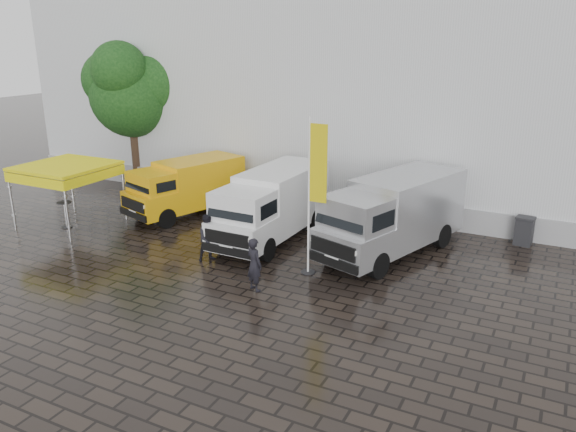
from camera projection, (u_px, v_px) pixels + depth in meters
The scene contains 13 objects.
ground at pixel (286, 284), 18.51m from camera, with size 120.00×120.00×0.00m, color black.
exhibition_hall at pixel (459, 72), 29.38m from camera, with size 44.00×16.00×12.00m, color silver.
hall_plinth at pixel (411, 213), 24.24m from camera, with size 44.00×0.15×1.00m, color gray.
van_yellow at pixel (186, 188), 25.30m from camera, with size 2.06×5.36×2.47m, color #DFA00B, non-canonical shape.
van_white at pixel (272, 207), 22.13m from camera, with size 2.12×6.35×2.75m, color silver, non-canonical shape.
van_silver at pixel (392, 217), 20.64m from camera, with size 2.22×6.67×2.89m, color #B1B2B6, non-canonical shape.
canopy_tent at pixel (65, 168), 23.61m from camera, with size 3.40×3.40×2.65m.
flagpole at pixel (314, 188), 18.41m from camera, with size 0.88×0.50×5.38m.
tree at pixel (132, 90), 29.71m from camera, with size 4.40×4.40×7.89m.
cocktail_table at pixel (66, 215), 23.82m from camera, with size 0.60×0.60×1.13m, color black.
wheelie_bin at pixel (524, 231), 21.86m from camera, with size 0.68×0.68×1.13m, color black.
person_front at pixel (254, 264), 17.83m from camera, with size 0.65×0.42×1.77m, color black.
person_tent at pixel (209, 238), 20.22m from camera, with size 0.85×0.66×1.74m, color black.
Camera 1 is at (7.69, -15.07, 7.84)m, focal length 35.00 mm.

